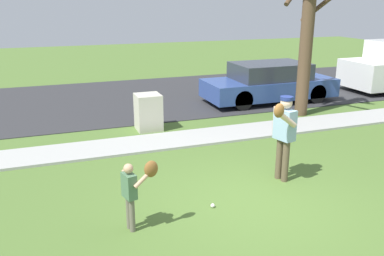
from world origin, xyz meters
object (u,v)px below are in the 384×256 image
(person_adult, at_px, (284,129))
(person_child, at_px, (134,186))
(street_tree_near, at_px, (308,26))
(baseball, at_px, (213,206))
(parked_wagon_blue, at_px, (269,83))
(utility_cabinet, at_px, (148,112))

(person_adult, relative_size, person_child, 1.49)
(person_adult, bearing_deg, street_tree_near, -143.01)
(baseball, bearing_deg, person_child, -170.50)
(street_tree_near, height_order, parked_wagon_blue, street_tree_near)
(street_tree_near, distance_m, parked_wagon_blue, 2.72)
(person_adult, height_order, street_tree_near, street_tree_near)
(baseball, distance_m, utility_cabinet, 4.70)
(person_child, height_order, baseball, person_child)
(person_child, distance_m, parked_wagon_blue, 9.03)
(street_tree_near, xyz_separation_m, parked_wagon_blue, (-0.07, 1.85, -1.99))
(utility_cabinet, distance_m, parked_wagon_blue, 5.01)
(person_adult, height_order, utility_cabinet, person_adult)
(person_child, xyz_separation_m, utility_cabinet, (1.45, 4.91, -0.23))
(person_child, bearing_deg, parked_wagon_blue, 32.68)
(utility_cabinet, xyz_separation_m, parked_wagon_blue, (4.71, 1.71, 0.17))
(person_child, xyz_separation_m, street_tree_near, (6.22, 4.77, 1.93))
(person_child, xyz_separation_m, baseball, (1.38, 0.23, -0.69))
(person_adult, relative_size, baseball, 22.66)
(parked_wagon_blue, bearing_deg, street_tree_near, -87.86)
(person_adult, distance_m, baseball, 2.04)
(utility_cabinet, bearing_deg, person_adult, -68.60)
(person_adult, relative_size, parked_wagon_blue, 0.37)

